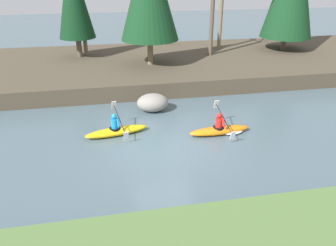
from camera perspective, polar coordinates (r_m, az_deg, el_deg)
ground_plane at (r=13.09m, az=-0.70°, el=-4.59°), size 90.00×90.00×0.00m
riverbank_far at (r=22.78m, az=-5.60°, el=9.81°), size 44.00×10.74×0.92m
bare_tree_upstream at (r=24.08m, az=-14.71°, el=18.27°), size 3.46×3.41×6.26m
bare_tree_mid_upstream at (r=23.55m, az=7.84°, el=20.19°), size 4.15×4.10×7.58m
bare_tree_mid_downstream at (r=25.71m, az=9.23°, el=18.52°), size 3.14×3.11×5.66m
kayaker_lead at (r=14.39m, az=9.37°, el=-1.14°), size 2.79×2.07×1.20m
kayaker_middle at (r=14.26m, az=-8.90°, el=-1.25°), size 2.79×2.06×1.20m
boulder_midstream at (r=16.41m, az=-2.69°, el=3.57°), size 1.58×1.24×0.89m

